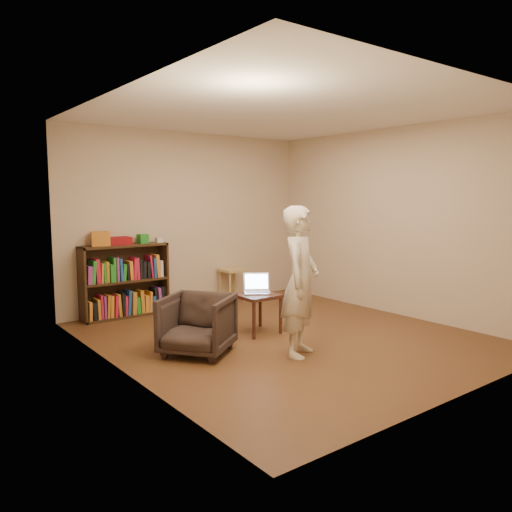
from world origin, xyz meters
TOP-DOWN VIEW (x-y plane):
  - floor at (0.00, 0.00)m, footprint 4.50×4.50m
  - ceiling at (0.00, 0.00)m, footprint 4.50×4.50m
  - wall_back at (0.00, 2.25)m, footprint 4.00×0.00m
  - wall_left at (-2.00, 0.00)m, footprint 0.00×4.50m
  - wall_right at (2.00, 0.00)m, footprint 0.00×4.50m
  - bookshelf at (-1.11, 2.09)m, footprint 1.20×0.30m
  - box_yellow at (-1.42, 2.10)m, footprint 0.27×0.22m
  - red_cloth at (-1.17, 2.10)m, footprint 0.33×0.25m
  - box_green at (-0.82, 2.11)m, footprint 0.14×0.14m
  - box_white at (-0.59, 2.06)m, footprint 0.09×0.09m
  - stool at (0.65, 2.03)m, footprint 0.36×0.36m
  - armchair at (-1.16, 0.06)m, footprint 0.96×0.96m
  - side_table at (-0.16, 0.33)m, footprint 0.47×0.47m
  - laptop at (-0.10, 0.41)m, footprint 0.43×0.43m
  - person at (-0.32, -0.63)m, footprint 0.68×0.62m

SIDE VIEW (x-z plane):
  - floor at x=0.00m, z-range 0.00..0.00m
  - armchair at x=-1.16m, z-range 0.00..0.63m
  - side_table at x=-0.16m, z-range 0.16..0.64m
  - stool at x=0.65m, z-range 0.16..0.67m
  - bookshelf at x=-1.11m, z-range -0.06..0.94m
  - laptop at x=-0.10m, z-range 0.42..0.65m
  - person at x=-0.32m, z-range 0.00..1.56m
  - box_white at x=-0.59m, z-range 1.00..1.07m
  - red_cloth at x=-1.17m, z-range 1.00..1.11m
  - box_green at x=-0.82m, z-range 1.00..1.13m
  - box_yellow at x=-1.42m, z-range 1.00..1.19m
  - wall_back at x=0.00m, z-range -0.70..3.30m
  - wall_left at x=-2.00m, z-range -0.95..3.55m
  - wall_right at x=2.00m, z-range -0.95..3.55m
  - ceiling at x=0.00m, z-range 2.60..2.60m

